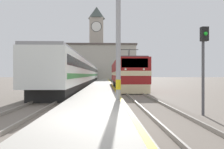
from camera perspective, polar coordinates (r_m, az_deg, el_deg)
ground_plane at (r=37.49m, az=-2.71°, el=-2.68°), size 200.00×200.00×0.00m
platform at (r=32.49m, az=-2.85°, el=-2.86°), size 3.42×140.00×0.27m
rail_track_near at (r=32.59m, az=2.71°, el=-3.03°), size 2.84×140.00×0.16m
rail_track_far at (r=32.70m, az=-8.28°, el=-3.02°), size 2.84×140.00×0.16m
locomotive_train at (r=28.08m, az=3.43°, el=0.07°), size 2.92×18.55×4.47m
passenger_train at (r=38.69m, az=-7.26°, el=0.33°), size 2.92×52.39×3.64m
catenary_mast at (r=13.32m, az=1.85°, el=9.51°), size 2.08×0.31×7.59m
clock_tower at (r=79.26m, az=-4.04°, el=8.88°), size 5.99×5.99×26.06m
station_building at (r=70.32m, az=-5.16°, el=3.19°), size 27.76×9.17×11.25m
signal_post at (r=10.20m, az=22.84°, el=4.46°), size 0.30×0.39×3.80m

